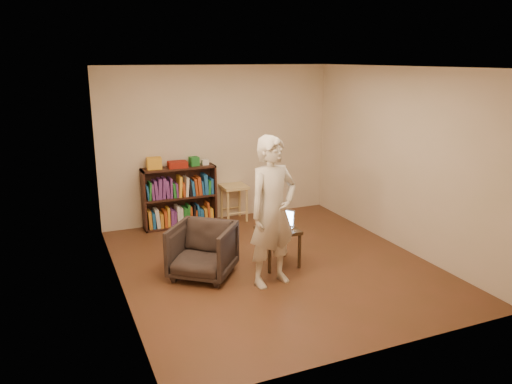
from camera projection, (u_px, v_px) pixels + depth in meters
name	position (u px, v px, depth m)	size (l,w,h in m)	color
floor	(274.00, 265.00, 6.75)	(4.50, 4.50, 0.00)	#4E2F19
ceiling	(276.00, 67.00, 6.07)	(4.50, 4.50, 0.00)	silver
wall_back	(218.00, 144.00, 8.41)	(4.00, 4.00, 0.00)	beige
wall_left	(115.00, 186.00, 5.66)	(4.50, 4.50, 0.00)	beige
wall_right	(401.00, 159.00, 7.17)	(4.50, 4.50, 0.00)	beige
bookshelf	(179.00, 200.00, 8.21)	(1.20, 0.30, 1.00)	black
box_yellow	(154.00, 163.00, 7.90)	(0.23, 0.16, 0.18)	gold
red_cloth	(178.00, 164.00, 8.02)	(0.30, 0.22, 0.10)	maroon
box_green	(194.00, 161.00, 8.16)	(0.14, 0.14, 0.14)	#1E7326
box_white	(205.00, 162.00, 8.23)	(0.11, 0.11, 0.09)	silver
stool	(234.00, 192.00, 8.50)	(0.42, 0.42, 0.61)	tan
armchair	(203.00, 251.00, 6.32)	(0.74, 0.76, 0.69)	#302420
side_table	(278.00, 235.00, 6.66)	(0.50, 0.50, 0.51)	black
laptop	(281.00, 224.00, 6.64)	(0.40, 0.41, 0.25)	silver
person	(273.00, 212.00, 5.97)	(0.67, 0.44, 1.85)	beige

